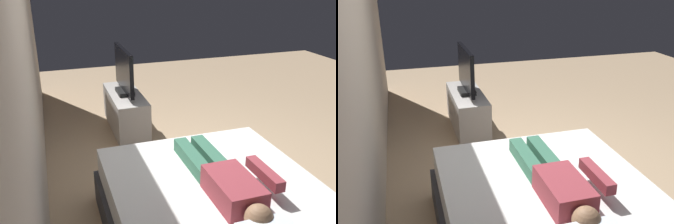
# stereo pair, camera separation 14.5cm
# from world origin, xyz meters

# --- Properties ---
(ground_plane) EXTENTS (10.00, 10.00, 0.00)m
(ground_plane) POSITION_xyz_m (0.00, 0.00, 0.00)
(ground_plane) COLOR tan
(back_wall) EXTENTS (6.40, 0.10, 2.80)m
(back_wall) POSITION_xyz_m (0.40, 1.56, 1.40)
(back_wall) COLOR beige
(back_wall) RESTS_ON ground
(person) EXTENTS (1.26, 0.46, 0.18)m
(person) POSITION_xyz_m (-0.85, 0.26, 0.62)
(person) COLOR #993842
(person) RESTS_ON bed
(remote) EXTENTS (0.15, 0.04, 0.02)m
(remote) POSITION_xyz_m (-0.70, -0.15, 0.55)
(remote) COLOR black
(remote) RESTS_ON bed
(tv_stand) EXTENTS (1.10, 0.40, 0.50)m
(tv_stand) POSITION_xyz_m (1.64, 0.46, 0.25)
(tv_stand) COLOR #B7B2AD
(tv_stand) RESTS_ON ground
(tv) EXTENTS (0.88, 0.20, 0.59)m
(tv) POSITION_xyz_m (1.64, 0.46, 0.78)
(tv) COLOR black
(tv) RESTS_ON tv_stand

